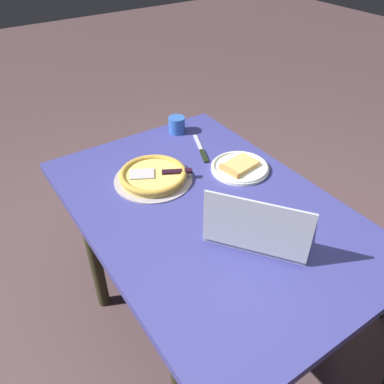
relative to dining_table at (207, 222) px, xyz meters
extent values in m
plane|color=#533C3F|center=(0.00, 0.00, -0.64)|extent=(12.00, 12.00, 0.00)
cube|color=navy|center=(0.00, 0.00, 0.06)|extent=(1.31, 0.89, 0.04)
cylinder|color=#2F2D19|center=(-0.37, -0.37, -0.30)|extent=(0.06, 0.06, 0.69)
cylinder|color=#2F2D19|center=(0.37, -0.37, -0.30)|extent=(0.06, 0.06, 0.69)
cylinder|color=#2F2D19|center=(0.37, 0.37, -0.30)|extent=(0.06, 0.06, 0.69)
cube|color=#AEB4BD|center=(-0.21, -0.07, 0.09)|extent=(0.41, 0.38, 0.02)
cube|color=black|center=(-0.21, -0.07, 0.10)|extent=(0.32, 0.29, 0.00)
cube|color=#AEB4BD|center=(-0.28, 0.02, 0.20)|extent=(0.28, 0.21, 0.20)
cube|color=#275592|center=(-0.28, 0.02, 0.20)|extent=(0.25, 0.19, 0.18)
cylinder|color=white|center=(0.13, -0.26, 0.09)|extent=(0.25, 0.25, 0.01)
torus|color=silver|center=(0.13, -0.26, 0.10)|extent=(0.24, 0.24, 0.01)
cube|color=#E7AC5E|center=(0.13, -0.26, 0.11)|extent=(0.12, 0.16, 0.02)
cube|color=#CF8A48|center=(0.11, -0.19, 0.11)|extent=(0.11, 0.03, 0.03)
cylinder|color=#A399A3|center=(0.27, 0.09, 0.08)|extent=(0.33, 0.33, 0.01)
cylinder|color=#DCC25D|center=(0.27, 0.09, 0.10)|extent=(0.27, 0.27, 0.02)
torus|color=gold|center=(0.27, 0.09, 0.11)|extent=(0.28, 0.28, 0.03)
cube|color=#B7B3B8|center=(0.29, 0.13, 0.12)|extent=(0.11, 0.12, 0.00)
cube|color=black|center=(0.22, 0.00, 0.12)|extent=(0.08, 0.12, 0.01)
cube|color=#B2B3C7|center=(0.39, -0.23, 0.08)|extent=(0.18, 0.09, 0.00)
cube|color=black|center=(0.30, -0.19, 0.09)|extent=(0.10, 0.06, 0.01)
cylinder|color=blue|center=(0.56, -0.21, 0.12)|extent=(0.08, 0.08, 0.08)
cylinder|color=#53330E|center=(0.56, -0.21, 0.14)|extent=(0.07, 0.07, 0.00)
camera|label=1|loc=(-0.91, 0.68, 1.03)|focal=36.31mm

